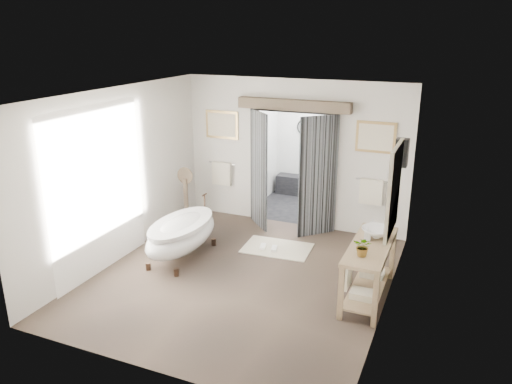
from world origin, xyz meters
TOP-DOWN VIEW (x-y plane):
  - ground_plane at (0.00, 0.00)m, footprint 5.00×5.00m
  - room_shell at (-0.04, -0.13)m, footprint 4.52×5.02m
  - shower_room at (0.00, 3.99)m, footprint 2.22×2.01m
  - back_wall_dressing at (0.00, 2.32)m, footprint 3.82×0.70m
  - clawfoot_tub at (-1.24, 0.26)m, footprint 0.82×1.83m
  - vanity at (1.95, 0.14)m, footprint 0.57×1.60m
  - pedestal_mirror at (-2.00, 1.69)m, footprint 0.35×0.23m
  - rug at (0.15, 1.23)m, footprint 1.25×0.88m
  - slippers at (0.02, 1.13)m, footprint 0.36×0.25m
  - basin at (2.00, 0.43)m, footprint 0.58×0.58m
  - plant at (1.94, -0.27)m, footprint 0.29×0.26m
  - soap_bottle_a at (1.90, 0.30)m, footprint 0.10×0.10m
  - soap_bottle_b at (1.89, 0.76)m, footprint 0.13×0.13m

SIDE VIEW (x-z plane):
  - ground_plane at x=0.00m, z-range 0.00..0.00m
  - rug at x=0.15m, z-range 0.00..0.01m
  - slippers at x=0.02m, z-range 0.01..0.06m
  - clawfoot_tub at x=-1.24m, z-range -0.01..0.88m
  - vanity at x=1.95m, z-range 0.08..0.93m
  - pedestal_mirror at x=-2.00m, z-range -0.08..1.09m
  - shower_room at x=0.00m, z-range -0.35..2.16m
  - basin at x=2.00m, z-range 0.85..1.01m
  - soap_bottle_b at x=1.89m, z-range 0.85..1.01m
  - soap_bottle_a at x=1.90m, z-range 0.85..1.05m
  - plant at x=1.94m, z-range 0.85..1.13m
  - back_wall_dressing at x=0.00m, z-range 0.30..2.82m
  - room_shell at x=-0.04m, z-range 0.40..3.31m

